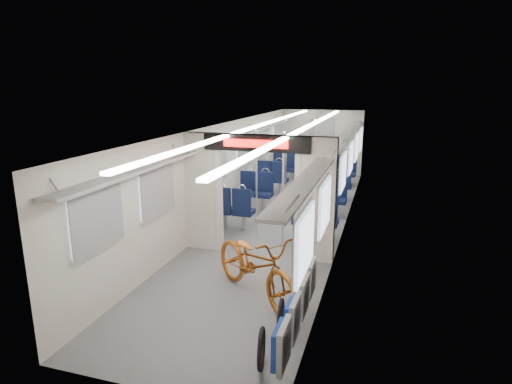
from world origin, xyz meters
TOP-DOWN VIEW (x-y plane):
  - carriage at (0.00, -0.27)m, footprint 12.00×12.02m
  - bicycle at (0.48, -3.68)m, footprint 2.06×1.88m
  - flip_bench at (1.35, -4.81)m, footprint 0.12×2.08m
  - bike_hoop_a at (1.04, -5.29)m, footprint 0.13×0.50m
  - bike_hoop_b at (1.09, -4.58)m, footprint 0.11×0.51m
  - bike_hoop_c at (1.11, -3.87)m, footprint 0.17×0.48m
  - seat_bay_near_left at (-0.94, 0.08)m, footprint 0.90×2.00m
  - seat_bay_near_right at (0.93, -0.02)m, footprint 0.94×2.20m
  - seat_bay_far_left at (-0.94, 3.53)m, footprint 0.92×2.11m
  - seat_bay_far_right at (0.93, 3.33)m, footprint 0.92×2.11m
  - stanchion_near_left at (-0.28, -1.13)m, footprint 0.04×0.04m
  - stanchion_near_right at (0.34, -1.37)m, footprint 0.05×0.05m
  - stanchion_far_left at (-0.28, 1.55)m, footprint 0.04×0.04m
  - stanchion_far_right at (0.40, 1.88)m, footprint 0.05×0.05m

SIDE VIEW (x-z plane):
  - bike_hoop_c at x=1.11m, z-range -0.03..0.46m
  - bike_hoop_a at x=1.04m, z-range -0.03..0.48m
  - bike_hoop_b at x=1.09m, z-range -0.03..0.48m
  - seat_bay_near_left at x=-0.94m, z-range -0.01..1.07m
  - bicycle at x=0.48m, z-range 0.00..1.09m
  - seat_bay_far_right at x=0.93m, z-range -0.01..1.10m
  - seat_bay_far_left at x=-0.94m, z-range -0.01..1.10m
  - seat_bay_near_right at x=0.93m, z-range -0.01..1.13m
  - flip_bench at x=1.35m, z-range 0.34..0.82m
  - stanchion_near_left at x=-0.28m, z-range 0.00..2.30m
  - stanchion_near_right at x=0.34m, z-range 0.00..2.30m
  - stanchion_far_left at x=-0.28m, z-range 0.00..2.30m
  - stanchion_far_right at x=0.40m, z-range 0.00..2.30m
  - carriage at x=0.00m, z-range 0.35..2.66m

